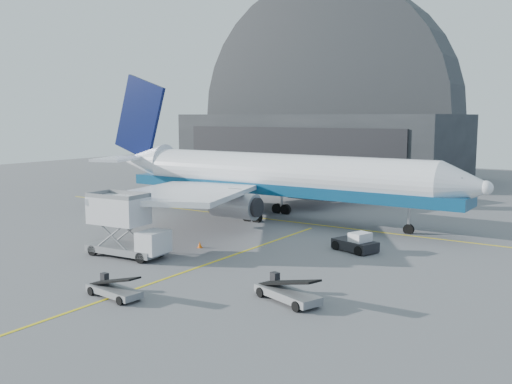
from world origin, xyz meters
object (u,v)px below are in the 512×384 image
Objects in this scene: airliner at (267,176)px; pushback_tug at (356,244)px; catering_truck at (125,227)px; belt_loader_a at (114,289)px; belt_loader_b at (287,292)px.

pushback_tug is (15.41, -9.81, -4.18)m from airliner.
airliner is 6.60× the size of catering_truck.
belt_loader_b reaches higher than belt_loader_a.
airliner is at bearing 166.65° from pushback_tug.
airliner reaches higher than pushback_tug.
airliner is 18.75m from pushback_tug.
belt_loader_a is at bearing -51.91° from catering_truck.
belt_loader_b reaches higher than pushback_tug.
pushback_tug is 0.93× the size of belt_loader_a.
belt_loader_a is at bearing -92.13° from pushback_tug.
airliner is 10.72× the size of belt_loader_a.
belt_loader_b is at bearing -13.14° from catering_truck.
belt_loader_b is at bearing -63.89° from pushback_tug.
belt_loader_a is at bearing -131.71° from belt_loader_b.
pushback_tug is at bearing 116.08° from belt_loader_b.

